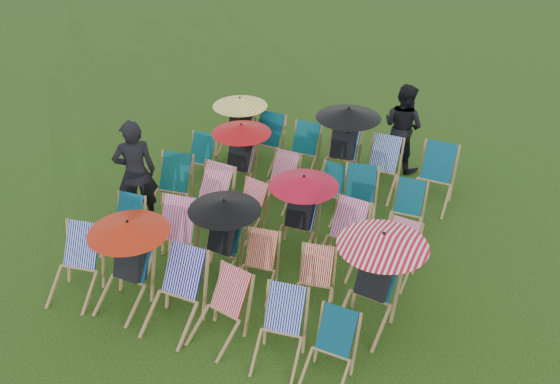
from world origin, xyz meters
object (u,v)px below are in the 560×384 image
at_px(deckchair_29, 434,178).
at_px(person_rear, 403,127).
at_px(deckchair_0, 75,266).
at_px(deckchair_5, 329,353).
at_px(person_left, 135,173).

relative_size(deckchair_29, person_rear, 0.59).
relative_size(deckchair_0, deckchair_5, 1.17).
xyz_separation_m(deckchair_0, deckchair_29, (4.11, 4.60, 0.03)).
bearing_deg(person_left, deckchair_29, 167.95).
bearing_deg(deckchair_5, person_rear, 97.89).
height_order(person_left, person_rear, person_left).
height_order(deckchair_0, deckchair_29, deckchair_29).
height_order(deckchair_5, person_left, person_left).
distance_m(person_left, person_rear, 5.13).
xyz_separation_m(person_left, person_rear, (3.51, 3.74, -0.08)).
bearing_deg(deckchair_5, deckchair_0, -178.55).
xyz_separation_m(deckchair_0, person_left, (-0.29, 1.95, 0.46)).
xyz_separation_m(deckchair_0, person_rear, (3.22, 5.69, 0.38)).
bearing_deg(deckchair_0, person_rear, 50.06).
relative_size(deckchair_5, person_rear, 0.49).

